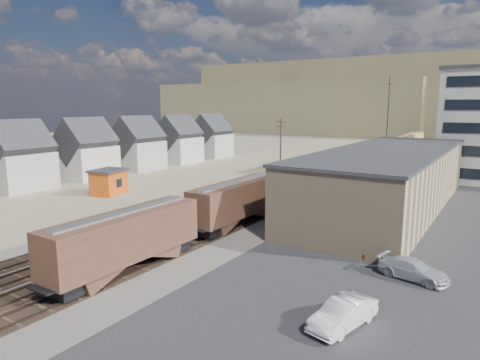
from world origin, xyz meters
The scene contains 15 objects.
ground centered at (0.00, 0.00, 0.00)m, with size 300.00×300.00×0.00m, color #6B6356.
ballast_bed centered at (0.00, 50.00, 0.03)m, with size 18.00×200.00×0.06m, color #4C4742.
dirt_yard centered at (-20.00, 40.00, 0.01)m, with size 24.00×180.00×0.03m, color #786C52.
asphalt_lot centered at (22.00, 35.00, 0.02)m, with size 26.00×120.00×0.04m, color #232326.
rail_tracks centered at (-0.55, 50.00, 0.11)m, with size 11.40×200.00×0.24m.
freight_train centered at (3.80, 46.23, 2.79)m, with size 3.00×119.74×4.46m.
warehouse centered at (14.98, 25.00, 3.65)m, with size 12.40×40.40×7.25m.
utility_pole_north centered at (-8.50, 42.00, 5.30)m, with size 2.20×0.32×10.00m.
radio_mast centered at (6.00, 60.00, 9.12)m, with size 1.20×0.16×18.00m.
townhouse_row centered at (-34.00, 25.00, 4.34)m, with size 8.15×68.16×10.47m.
hills_north centered at (0.17, 167.92, 14.10)m, with size 265.00×80.00×32.00m.
maintenance_shed centered at (-19.89, 11.67, 1.84)m, with size 4.75×5.60×3.60m.
parked_car_red centered at (17.41, 7.06, 0.77)m, with size 1.82×4.53×1.54m, color maroon.
parked_car_white centered at (20.26, -6.03, 0.80)m, with size 1.70×4.88×1.61m, color white.
parked_car_silver centered at (22.25, 3.26, 0.73)m, with size 2.03×5.00×1.45m, color #A5A7AD.
Camera 1 is at (27.46, -28.15, 12.50)m, focal length 32.00 mm.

